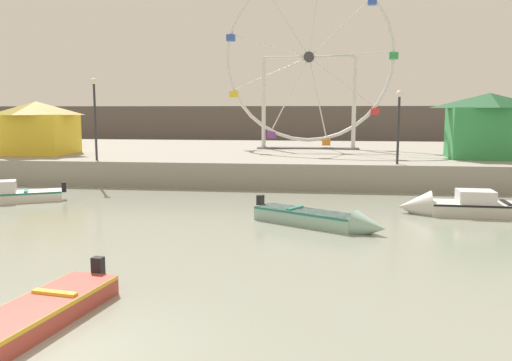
{
  "coord_description": "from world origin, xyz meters",
  "views": [
    {
      "loc": [
        4.75,
        -7.49,
        3.93
      ],
      "look_at": [
        2.1,
        12.99,
        1.21
      ],
      "focal_mm": 37.49,
      "sensor_mm": 36.0,
      "label": 1
    }
  ],
  "objects_px": {
    "carnival_booth_green_kiosk": "(488,125)",
    "promenade_lamp_near": "(399,116)",
    "carnival_booth_yellow_awning": "(37,127)",
    "motorboat_seafoam": "(324,219)",
    "ferris_wheel_white_frame": "(309,60)",
    "promenade_lamp_far": "(95,108)",
    "motorboat_faded_red": "(7,330)",
    "motorboat_pale_grey": "(463,207)"
  },
  "relations": [
    {
      "from": "motorboat_seafoam",
      "to": "carnival_booth_yellow_awning",
      "type": "relative_size",
      "value": 1.07
    },
    {
      "from": "motorboat_seafoam",
      "to": "promenade_lamp_far",
      "type": "height_order",
      "value": "promenade_lamp_far"
    },
    {
      "from": "ferris_wheel_white_frame",
      "to": "motorboat_faded_red",
      "type": "bearing_deg",
      "value": -98.18
    },
    {
      "from": "promenade_lamp_near",
      "to": "promenade_lamp_far",
      "type": "height_order",
      "value": "promenade_lamp_far"
    },
    {
      "from": "carnival_booth_green_kiosk",
      "to": "ferris_wheel_white_frame",
      "type": "bearing_deg",
      "value": 149.19
    },
    {
      "from": "motorboat_faded_red",
      "to": "ferris_wheel_white_frame",
      "type": "bearing_deg",
      "value": -179.49
    },
    {
      "from": "carnival_booth_yellow_awning",
      "to": "promenade_lamp_near",
      "type": "xyz_separation_m",
      "value": [
        20.72,
        -3.48,
        0.73
      ]
    },
    {
      "from": "motorboat_faded_red",
      "to": "motorboat_seafoam",
      "type": "height_order",
      "value": "motorboat_seafoam"
    },
    {
      "from": "carnival_booth_green_kiosk",
      "to": "carnival_booth_yellow_awning",
      "type": "relative_size",
      "value": 1.04
    },
    {
      "from": "carnival_booth_yellow_awning",
      "to": "motorboat_seafoam",
      "type": "bearing_deg",
      "value": -36.22
    },
    {
      "from": "promenade_lamp_near",
      "to": "carnival_booth_yellow_awning",
      "type": "bearing_deg",
      "value": 170.48
    },
    {
      "from": "motorboat_pale_grey",
      "to": "promenade_lamp_near",
      "type": "bearing_deg",
      "value": -71.69
    },
    {
      "from": "motorboat_pale_grey",
      "to": "carnival_booth_green_kiosk",
      "type": "height_order",
      "value": "carnival_booth_green_kiosk"
    },
    {
      "from": "promenade_lamp_near",
      "to": "motorboat_seafoam",
      "type": "bearing_deg",
      "value": -111.69
    },
    {
      "from": "carnival_booth_green_kiosk",
      "to": "motorboat_seafoam",
      "type": "bearing_deg",
      "value": -122.89
    },
    {
      "from": "carnival_booth_green_kiosk",
      "to": "carnival_booth_yellow_awning",
      "type": "height_order",
      "value": "carnival_booth_green_kiosk"
    },
    {
      "from": "motorboat_faded_red",
      "to": "motorboat_seafoam",
      "type": "bearing_deg",
      "value": 160.25
    },
    {
      "from": "promenade_lamp_near",
      "to": "carnival_booth_green_kiosk",
      "type": "bearing_deg",
      "value": 35.64
    },
    {
      "from": "carnival_booth_yellow_awning",
      "to": "promenade_lamp_near",
      "type": "bearing_deg",
      "value": -10.07
    },
    {
      "from": "motorboat_faded_red",
      "to": "motorboat_seafoam",
      "type": "distance_m",
      "value": 11.2
    },
    {
      "from": "carnival_booth_green_kiosk",
      "to": "promenade_lamp_near",
      "type": "relative_size",
      "value": 1.28
    },
    {
      "from": "motorboat_faded_red",
      "to": "motorboat_pale_grey",
      "type": "distance_m",
      "value": 16.52
    },
    {
      "from": "motorboat_faded_red",
      "to": "promenade_lamp_near",
      "type": "height_order",
      "value": "promenade_lamp_near"
    },
    {
      "from": "motorboat_seafoam",
      "to": "carnival_booth_yellow_awning",
      "type": "distance_m",
      "value": 21.33
    },
    {
      "from": "motorboat_seafoam",
      "to": "carnival_booth_yellow_awning",
      "type": "bearing_deg",
      "value": 175.74
    },
    {
      "from": "motorboat_seafoam",
      "to": "carnival_booth_yellow_awning",
      "type": "xyz_separation_m",
      "value": [
        -17.19,
        12.34,
        2.68
      ]
    },
    {
      "from": "carnival_booth_green_kiosk",
      "to": "promenade_lamp_far",
      "type": "relative_size",
      "value": 1.07
    },
    {
      "from": "carnival_booth_green_kiosk",
      "to": "carnival_booth_yellow_awning",
      "type": "distance_m",
      "value": 25.99
    },
    {
      "from": "promenade_lamp_near",
      "to": "motorboat_pale_grey",
      "type": "bearing_deg",
      "value": -74.17
    },
    {
      "from": "motorboat_pale_grey",
      "to": "carnival_booth_yellow_awning",
      "type": "height_order",
      "value": "carnival_booth_yellow_awning"
    },
    {
      "from": "motorboat_seafoam",
      "to": "promenade_lamp_far",
      "type": "bearing_deg",
      "value": 174.68
    },
    {
      "from": "motorboat_pale_grey",
      "to": "promenade_lamp_near",
      "type": "xyz_separation_m",
      "value": [
        -1.71,
        6.02,
        3.36
      ]
    },
    {
      "from": "promenade_lamp_near",
      "to": "promenade_lamp_far",
      "type": "relative_size",
      "value": 0.84
    },
    {
      "from": "motorboat_seafoam",
      "to": "ferris_wheel_white_frame",
      "type": "xyz_separation_m",
      "value": [
        -1.18,
        19.05,
        7.02
      ]
    },
    {
      "from": "promenade_lamp_far",
      "to": "motorboat_faded_red",
      "type": "bearing_deg",
      "value": -70.49
    },
    {
      "from": "motorboat_faded_red",
      "to": "motorboat_pale_grey",
      "type": "relative_size",
      "value": 0.87
    },
    {
      "from": "motorboat_seafoam",
      "to": "motorboat_pale_grey",
      "type": "bearing_deg",
      "value": 59.93
    },
    {
      "from": "motorboat_seafoam",
      "to": "promenade_lamp_far",
      "type": "xyz_separation_m",
      "value": [
        -11.99,
        8.95,
        3.81
      ]
    },
    {
      "from": "carnival_booth_green_kiosk",
      "to": "carnival_booth_yellow_awning",
      "type": "xyz_separation_m",
      "value": [
        -25.99,
        -0.3,
        -0.2
      ]
    },
    {
      "from": "promenade_lamp_far",
      "to": "promenade_lamp_near",
      "type": "bearing_deg",
      "value": -0.3
    },
    {
      "from": "motorboat_seafoam",
      "to": "carnival_booth_yellow_awning",
      "type": "height_order",
      "value": "carnival_booth_yellow_awning"
    },
    {
      "from": "carnival_booth_yellow_awning",
      "to": "promenade_lamp_far",
      "type": "height_order",
      "value": "promenade_lamp_far"
    }
  ]
}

